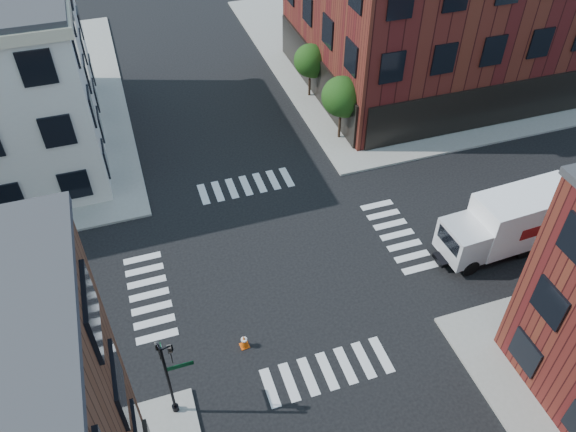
{
  "coord_description": "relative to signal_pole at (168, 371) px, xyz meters",
  "views": [
    {
      "loc": [
        -6.12,
        -19.79,
        22.15
      ],
      "look_at": [
        0.74,
        0.84,
        2.5
      ],
      "focal_mm": 35.0,
      "sensor_mm": 36.0,
      "label": 1
    }
  ],
  "objects": [
    {
      "name": "ground",
      "position": [
        6.72,
        6.68,
        -2.86
      ],
      "size": [
        120.0,
        120.0,
        0.0
      ],
      "primitive_type": "plane",
      "color": "black",
      "rests_on": "ground"
    },
    {
      "name": "sidewalk_ne",
      "position": [
        27.72,
        27.68,
        -2.78
      ],
      "size": [
        30.0,
        30.0,
        0.15
      ],
      "primitive_type": "cube",
      "color": "gray",
      "rests_on": "ground"
    },
    {
      "name": "tree_near",
      "position": [
        14.28,
        16.65,
        0.3
      ],
      "size": [
        2.69,
        2.69,
        4.49
      ],
      "color": "black",
      "rests_on": "ground"
    },
    {
      "name": "tree_far",
      "position": [
        14.28,
        22.65,
        0.02
      ],
      "size": [
        2.43,
        2.43,
        4.07
      ],
      "color": "black",
      "rests_on": "ground"
    },
    {
      "name": "signal_pole",
      "position": [
        0.0,
        0.0,
        0.0
      ],
      "size": [
        1.29,
        1.24,
        4.6
      ],
      "color": "black",
      "rests_on": "ground"
    },
    {
      "name": "box_truck",
      "position": [
        18.9,
        4.0,
        -1.03
      ],
      "size": [
        7.87,
        2.71,
        3.52
      ],
      "rotation": [
        0.0,
        0.0,
        0.05
      ],
      "color": "white",
      "rests_on": "ground"
    },
    {
      "name": "traffic_cone",
      "position": [
        3.53,
        2.16,
        -2.49
      ],
      "size": [
        0.45,
        0.45,
        0.76
      ],
      "rotation": [
        0.0,
        0.0,
        0.1
      ],
      "color": "#DE5009",
      "rests_on": "ground"
    }
  ]
}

